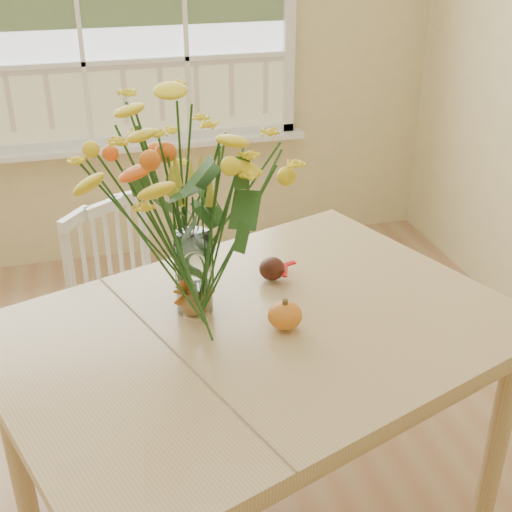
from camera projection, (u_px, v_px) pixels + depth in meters
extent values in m
cube|color=beige|center=(79.00, 23.00, 3.53)|extent=(4.00, 0.02, 2.70)
cube|color=white|center=(93.00, 150.00, 3.77)|extent=(2.42, 0.12, 0.03)
cube|color=tan|center=(258.00, 331.00, 2.02)|extent=(1.76, 1.50, 0.04)
cube|color=tan|center=(258.00, 350.00, 2.06)|extent=(1.60, 1.35, 0.10)
cylinder|color=tan|center=(13.00, 437.00, 2.19)|extent=(0.07, 0.07, 0.75)
cylinder|color=tan|center=(499.00, 431.00, 2.22)|extent=(0.07, 0.07, 0.75)
cylinder|color=tan|center=(325.00, 313.00, 2.86)|extent=(0.07, 0.07, 0.75)
cube|color=white|center=(143.00, 330.00, 2.65)|extent=(0.57, 0.57, 0.05)
cube|color=white|center=(110.00, 264.00, 2.64)|extent=(0.36, 0.27, 0.47)
cylinder|color=white|center=(142.00, 413.00, 2.56)|extent=(0.03, 0.03, 0.41)
cylinder|color=white|center=(91.00, 381.00, 2.73)|extent=(0.03, 0.03, 0.41)
cylinder|color=white|center=(202.00, 373.00, 2.78)|extent=(0.03, 0.03, 0.41)
cylinder|color=white|center=(151.00, 345.00, 2.95)|extent=(0.03, 0.03, 0.41)
cylinder|color=white|center=(193.00, 272.00, 2.04)|extent=(0.11, 0.11, 0.25)
ellipsoid|color=orange|center=(285.00, 317.00, 1.98)|extent=(0.10, 0.10, 0.08)
cylinder|color=#CCB78C|center=(196.00, 315.00, 2.05)|extent=(0.08, 0.08, 0.01)
ellipsoid|color=brown|center=(196.00, 302.00, 2.03)|extent=(0.12, 0.10, 0.08)
ellipsoid|color=#38160F|center=(272.00, 270.00, 2.24)|extent=(0.09, 0.09, 0.08)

